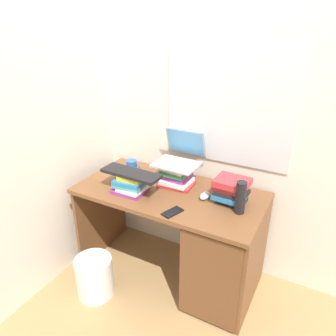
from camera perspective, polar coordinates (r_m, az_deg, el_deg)
name	(u,v)px	position (r m, az deg, el deg)	size (l,w,h in m)	color
ground_plane	(170,272)	(2.68, 0.29, -17.76)	(6.00, 6.00, 0.00)	#9E7A4C
wall_back	(195,98)	(2.36, 4.74, 12.15)	(6.00, 0.06, 2.60)	silver
wall_left	(76,97)	(2.49, -15.88, 11.97)	(0.05, 6.00, 2.60)	beige
desk	(209,245)	(2.31, 7.31, -13.35)	(1.30, 0.65, 0.72)	brown
book_stack_tall	(176,176)	(2.31, 1.44, -1.43)	(0.25, 0.20, 0.15)	#B22D33
book_stack_keyboard_riser	(131,184)	(2.24, -6.50, -2.79)	(0.22, 0.21, 0.13)	#8C338C
book_stack_side	(231,190)	(2.13, 11.06, -3.79)	(0.23, 0.19, 0.17)	black
laptop	(180,155)	(2.31, 2.18, 2.30)	(0.30, 0.31, 0.23)	#B7BABF
keyboard	(131,173)	(2.20, -6.53, -0.93)	(0.42, 0.14, 0.02)	black
computer_mouse	(205,196)	(2.18, 6.48, -4.88)	(0.06, 0.10, 0.04)	#A5A8AD
mug	(132,166)	(2.54, -6.36, 0.37)	(0.12, 0.08, 0.09)	#265999
water_bottle	(241,198)	(2.02, 12.65, -5.10)	(0.06, 0.06, 0.21)	black
cell_phone	(172,212)	(2.02, 0.79, -7.77)	(0.07, 0.14, 0.01)	black
wastebasket	(95,276)	(2.48, -12.79, -18.10)	(0.26, 0.26, 0.30)	silver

